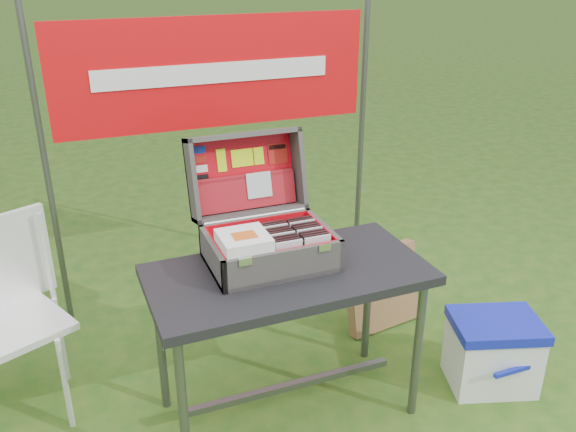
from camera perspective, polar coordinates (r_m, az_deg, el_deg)
name	(u,v)px	position (r m, az deg, el deg)	size (l,w,h in m)	color
ground	(296,420)	(2.77, 0.71, -18.56)	(80.00, 80.00, 0.00)	#265117
table	(288,343)	(2.61, 0.00, -11.81)	(1.11, 0.56, 0.70)	black
table_top	(288,275)	(2.44, 0.00, -5.52)	(1.11, 0.56, 0.04)	black
table_leg_fl	(183,410)	(2.35, -9.79, -17.48)	(0.04, 0.04, 0.66)	#59595B
table_leg_fr	(417,350)	(2.66, 12.01, -12.17)	(0.04, 0.04, 0.66)	#59595B
table_leg_bl	(161,344)	(2.70, -11.83, -11.64)	(0.04, 0.04, 0.66)	#59595B
table_leg_br	(368,299)	(2.97, 7.46, -7.71)	(0.04, 0.04, 0.66)	#59595B
table_brace	(288,387)	(2.75, 0.00, -15.67)	(0.96, 0.03, 0.03)	#59595B
suitcase	(264,205)	(2.44, -2.24, 1.00)	(0.50, 0.51, 0.46)	#56534E
suitcase_base_bottom	(270,260)	(2.48, -1.69, -4.18)	(0.50, 0.35, 0.02)	#56534E
suitcase_base_wall_front	(285,266)	(2.32, -0.30, -4.74)	(0.50, 0.02, 0.13)	#56534E
suitcase_base_wall_back	(256,232)	(2.60, -2.97, -1.46)	(0.50, 0.02, 0.13)	#56534E
suitcase_base_wall_left	(212,258)	(2.39, -7.09, -3.92)	(0.02, 0.35, 0.13)	#56534E
suitcase_base_wall_right	(324,239)	(2.54, 3.36, -2.12)	(0.02, 0.35, 0.13)	#56534E
suitcase_liner_floor	(270,258)	(2.48, -1.70, -3.92)	(0.46, 0.32, 0.01)	red
suitcase_latch_left	(245,262)	(2.24, -4.03, -4.28)	(0.05, 0.01, 0.03)	silver
suitcase_latch_right	(324,247)	(2.34, 3.43, -2.94)	(0.05, 0.01, 0.03)	silver
suitcase_hinge	(255,216)	(2.58, -3.07, -0.04)	(0.02, 0.02, 0.45)	silver
suitcase_lid_back	(243,173)	(2.67, -4.26, 4.02)	(0.50, 0.35, 0.02)	#56534E
suitcase_lid_rim_far	(242,135)	(2.61, -4.30, 7.59)	(0.50, 0.02, 0.13)	#56534E
suitcase_lid_rim_near	(251,212)	(2.64, -3.53, 0.35)	(0.50, 0.02, 0.13)	#56534E
suitcase_lid_rim_left	(192,181)	(2.56, -8.99, 3.25)	(0.02, 0.35, 0.13)	#56534E
suitcase_lid_rim_right	(298,167)	(2.69, 0.93, 4.58)	(0.02, 0.35, 0.13)	#56534E
suitcase_lid_liner	(244,173)	(2.66, -4.18, 4.01)	(0.45, 0.31, 0.01)	red
suitcase_liner_wall_front	(284,263)	(2.32, -0.41, -4.39)	(0.46, 0.01, 0.11)	red
suitcase_liner_wall_back	(257,231)	(2.58, -2.88, -1.38)	(0.46, 0.01, 0.11)	red
suitcase_liner_wall_left	(215,255)	(2.39, -6.80, -3.67)	(0.01, 0.32, 0.11)	red
suitcase_liner_wall_right	(321,237)	(2.53, 3.10, -1.97)	(0.01, 0.32, 0.11)	red
suitcase_lid_pocket	(247,192)	(2.65, -3.88, 2.23)	(0.44, 0.14, 0.03)	maroon
suitcase_pocket_edge	(245,176)	(2.64, -4.00, 3.74)	(0.43, 0.02, 0.02)	maroon
suitcase_pocket_cd	(259,185)	(2.65, -2.73, 2.92)	(0.11, 0.11, 0.01)	silver
lid_sticker_cc_a	(200,150)	(2.60, -8.26, 6.15)	(0.05, 0.03, 0.00)	#1933B2
lid_sticker_cc_b	(201,159)	(2.60, -8.16, 5.27)	(0.05, 0.03, 0.00)	#A61912
lid_sticker_cc_c	(202,169)	(2.61, -8.06, 4.40)	(0.05, 0.03, 0.00)	white
lid_sticker_cc_d	(203,178)	(2.61, -7.95, 3.53)	(0.05, 0.03, 0.00)	black
lid_card_neon_tall	(222,160)	(2.62, -6.24, 5.19)	(0.04, 0.10, 0.00)	#C2EB0F
lid_card_neon_main	(242,158)	(2.65, -4.30, 5.44)	(0.10, 0.08, 0.00)	#C2EB0F
lid_card_neon_small	(259,156)	(2.67, -2.75, 5.64)	(0.04, 0.08, 0.00)	#C2EB0F
lid_sticker_band	(278,154)	(2.70, -0.97, 5.86)	(0.09, 0.09, 0.00)	#A61912
lid_sticker_band_bar	(277,147)	(2.70, -1.03, 6.49)	(0.08, 0.02, 0.00)	black
cd_left_0	(289,256)	(2.34, 0.10, -3.76)	(0.11, 0.01, 0.13)	silver
cd_left_1	(287,254)	(2.36, -0.07, -3.56)	(0.11, 0.01, 0.13)	black
cd_left_2	(285,252)	(2.38, -0.24, -3.36)	(0.11, 0.01, 0.13)	black
cd_left_3	(284,250)	(2.39, -0.41, -3.16)	(0.11, 0.01, 0.13)	black
cd_left_4	(282,248)	(2.41, -0.58, -2.97)	(0.11, 0.01, 0.13)	silver
cd_left_5	(280,245)	(2.43, -0.74, -2.78)	(0.11, 0.01, 0.13)	black
cd_left_6	(278,243)	(2.44, -0.91, -2.59)	(0.11, 0.01, 0.13)	black
cd_left_7	(277,241)	(2.46, -1.07, -2.40)	(0.11, 0.01, 0.13)	black
cd_left_8	(275,240)	(2.47, -1.22, -2.21)	(0.11, 0.01, 0.13)	silver
cd_left_9	(273,238)	(2.49, -1.38, -2.03)	(0.11, 0.01, 0.13)	black
cd_left_10	(272,236)	(2.51, -1.53, -1.85)	(0.11, 0.01, 0.13)	black
cd_right_0	(317,251)	(2.39, 2.78, -3.27)	(0.11, 0.01, 0.13)	silver
cd_right_1	(315,249)	(2.40, 2.59, -3.08)	(0.11, 0.01, 0.13)	black
cd_right_2	(313,247)	(2.42, 2.40, -2.89)	(0.11, 0.01, 0.13)	black
cd_right_3	(312,245)	(2.43, 2.22, -2.69)	(0.11, 0.01, 0.13)	black
cd_right_4	(310,243)	(2.45, 2.03, -2.51)	(0.11, 0.01, 0.13)	silver
cd_right_5	(308,241)	(2.47, 1.85, -2.32)	(0.11, 0.01, 0.13)	black
cd_right_6	(306,239)	(2.48, 1.68, -2.14)	(0.11, 0.01, 0.13)	black
cd_right_7	(304,237)	(2.50, 1.50, -1.96)	(0.11, 0.01, 0.13)	black
cd_right_8	(302,235)	(2.51, 1.33, -1.78)	(0.11, 0.01, 0.13)	silver
cd_right_9	(300,233)	(2.53, 1.16, -1.60)	(0.11, 0.01, 0.13)	black
cd_right_10	(299,231)	(2.55, 0.99, -1.43)	(0.11, 0.01, 0.13)	black
songbook_0	(244,245)	(2.33, -4.14, -2.69)	(0.19, 0.19, 0.01)	white
songbook_1	(244,243)	(2.33, -4.15, -2.58)	(0.19, 0.19, 0.01)	white
songbook_2	(244,242)	(2.33, -4.15, -2.47)	(0.19, 0.19, 0.01)	white
songbook_3	(244,241)	(2.33, -4.15, -2.36)	(0.19, 0.19, 0.01)	white
songbook_4	(244,240)	(2.32, -4.16, -2.25)	(0.19, 0.19, 0.01)	white
songbook_5	(244,239)	(2.32, -4.16, -2.14)	(0.19, 0.19, 0.01)	white
songbook_6	(244,238)	(2.32, -4.17, -2.03)	(0.19, 0.19, 0.01)	white
songbook_7	(244,236)	(2.32, -4.17, -1.92)	(0.19, 0.19, 0.01)	white
songbook_8	(244,235)	(2.31, -4.17, -1.81)	(0.19, 0.19, 0.01)	white
songbook_graphic	(244,235)	(2.30, -4.10, -1.82)	(0.09, 0.07, 0.00)	#D85919
cooler	(492,352)	(3.01, 18.59, -11.97)	(0.39, 0.30, 0.34)	white
cooler_body	(492,356)	(3.02, 18.53, -12.33)	(0.37, 0.28, 0.30)	white
cooler_lid	(497,325)	(2.93, 18.97, -9.60)	(0.39, 0.30, 0.05)	#1520B5
cooler_handle	(517,370)	(2.91, 20.60, -13.32)	(0.23, 0.02, 0.02)	#1520B5
chair	(13,328)	(2.80, -24.31, -9.56)	(0.39, 0.43, 0.86)	silver
chair_seat	(13,326)	(2.79, -24.35, -9.39)	(0.39, 0.39, 0.03)	silver
chair_backrest	(5,261)	(2.85, -24.99, -3.80)	(0.39, 0.03, 0.41)	silver
chair_leg_fr	(65,384)	(2.76, -20.12, -14.55)	(0.02, 0.02, 0.44)	silver
chair_leg_br	(61,340)	(3.04, -20.44, -10.82)	(0.02, 0.02, 0.44)	silver
chair_upright_right	(47,256)	(2.85, -21.66, -3.50)	(0.02, 0.02, 0.41)	silver
cardboard_box	(382,288)	(3.28, 8.81, -6.67)	(0.42, 0.07, 0.44)	olive
banner_post_left	(48,178)	(3.17, -21.56, 3.30)	(0.03, 0.03, 1.70)	#59595B
banner_post_right	(361,141)	(3.56, 6.84, 6.97)	(0.03, 0.03, 1.70)	#59595B
banner	(215,73)	(3.14, -6.88, 13.18)	(1.60, 0.01, 0.55)	red
banner_text	(215,73)	(3.13, -6.82, 13.14)	(1.20, 0.00, 0.10)	white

